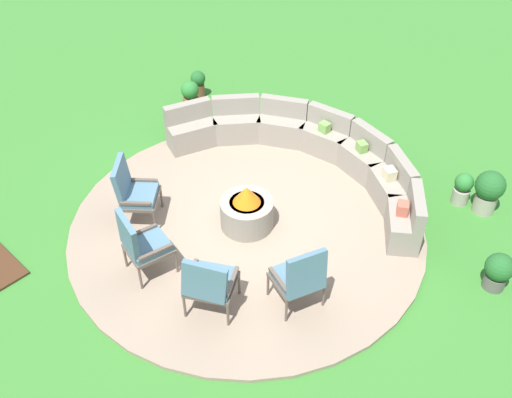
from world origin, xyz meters
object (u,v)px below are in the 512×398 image
(lounge_chair_back_right, at_px, (300,276))
(potted_plant_2, at_px, (198,83))
(curved_stone_bench, at_px, (310,152))
(potted_plant_3, at_px, (190,96))
(lounge_chair_front_left, at_px, (133,190))
(lounge_chair_front_right, at_px, (141,243))
(potted_plant_0, at_px, (489,190))
(potted_plant_4, at_px, (463,188))
(lounge_chair_back_left, at_px, (209,282))
(fire_pit, at_px, (247,210))
(potted_plant_1, at_px, (498,270))

(lounge_chair_back_right, distance_m, potted_plant_2, 5.75)
(curved_stone_bench, distance_m, potted_plant_3, 2.91)
(lounge_chair_front_left, relative_size, potted_plant_2, 1.91)
(lounge_chair_front_right, bearing_deg, potted_plant_0, 70.95)
(lounge_chair_back_right, distance_m, potted_plant_4, 3.49)
(lounge_chair_back_left, relative_size, potted_plant_4, 1.84)
(potted_plant_2, bearing_deg, curved_stone_bench, -6.03)
(potted_plant_0, xyz_separation_m, potted_plant_2, (-5.89, -0.76, -0.10))
(potted_plant_0, height_order, potted_plant_4, potted_plant_0)
(fire_pit, distance_m, potted_plant_3, 3.55)
(lounge_chair_back_right, xyz_separation_m, potted_plant_3, (-4.73, 2.29, -0.26))
(potted_plant_4, bearing_deg, lounge_chair_back_left, -106.34)
(curved_stone_bench, distance_m, lounge_chair_front_left, 3.07)
(fire_pit, xyz_separation_m, lounge_chair_front_right, (-0.35, -1.69, 0.28))
(lounge_chair_back_left, height_order, lounge_chair_back_right, lounge_chair_back_right)
(lounge_chair_front_left, relative_size, potted_plant_3, 1.67)
(lounge_chair_front_left, xyz_separation_m, potted_plant_4, (3.41, 3.87, -0.32))
(potted_plant_0, relative_size, potted_plant_1, 1.28)
(lounge_chair_back_right, xyz_separation_m, potted_plant_1, (1.72, 2.15, -0.29))
(lounge_chair_back_right, bearing_deg, fire_pit, 87.04)
(potted_plant_2, height_order, potted_plant_3, potted_plant_3)
(potted_plant_0, bearing_deg, fire_pit, -130.31)
(potted_plant_1, xyz_separation_m, potted_plant_2, (-6.76, 0.62, -0.01))
(fire_pit, height_order, potted_plant_2, fire_pit)
(fire_pit, distance_m, potted_plant_2, 4.05)
(potted_plant_3, distance_m, potted_plant_4, 5.35)
(lounge_chair_back_left, relative_size, potted_plant_0, 1.39)
(curved_stone_bench, xyz_separation_m, potted_plant_3, (-2.91, -0.14, -0.04))
(potted_plant_1, height_order, potted_plant_3, potted_plant_3)
(potted_plant_1, bearing_deg, potted_plant_3, 178.75)
(curved_stone_bench, height_order, lounge_chair_back_left, lounge_chair_back_left)
(lounge_chair_back_left, bearing_deg, potted_plant_2, 109.73)
(curved_stone_bench, distance_m, lounge_chair_back_right, 3.04)
(lounge_chair_front_right, bearing_deg, potted_plant_4, 74.06)
(lounge_chair_back_left, relative_size, lounge_chair_back_right, 0.99)
(curved_stone_bench, distance_m, lounge_chair_front_right, 3.48)
(potted_plant_0, distance_m, potted_plant_3, 5.73)
(potted_plant_4, bearing_deg, lounge_chair_front_right, -118.35)
(lounge_chair_back_right, height_order, potted_plant_3, lounge_chair_back_right)
(potted_plant_0, xyz_separation_m, potted_plant_4, (-0.37, -0.08, -0.12))
(lounge_chair_front_left, bearing_deg, curved_stone_bench, 118.24)
(potted_plant_0, bearing_deg, lounge_chair_front_left, -133.73)
(curved_stone_bench, xyz_separation_m, potted_plant_0, (2.69, 1.10, 0.03))
(fire_pit, distance_m, curved_stone_bench, 1.80)
(potted_plant_0, bearing_deg, potted_plant_3, -167.55)
(lounge_chair_front_right, bearing_deg, curved_stone_bench, 100.64)
(lounge_chair_front_left, xyz_separation_m, potted_plant_2, (-2.11, 3.19, -0.31))
(potted_plant_1, xyz_separation_m, potted_plant_4, (-1.24, 1.30, -0.03))
(lounge_chair_front_left, bearing_deg, fire_pit, 87.92)
(potted_plant_0, distance_m, potted_plant_1, 1.63)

